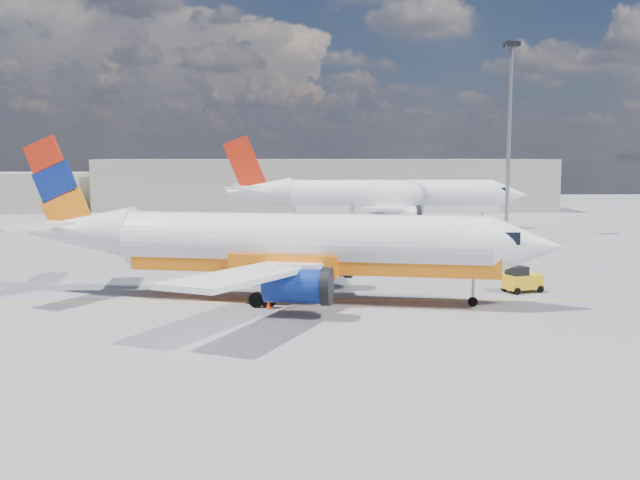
{
  "coord_description": "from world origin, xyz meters",
  "views": [
    {
      "loc": [
        0.71,
        -37.83,
        8.37
      ],
      "look_at": [
        1.96,
        3.81,
        3.5
      ],
      "focal_mm": 40.0,
      "sensor_mm": 36.0,
      "label": 1
    }
  ],
  "objects_px": {
    "main_jet": "(287,245)",
    "second_jet": "(382,197)",
    "gse_tug": "(521,280)",
    "traffic_cone": "(269,305)"
  },
  "relations": [
    {
      "from": "main_jet",
      "to": "second_jet",
      "type": "distance_m",
      "value": 43.56
    },
    {
      "from": "second_jet",
      "to": "main_jet",
      "type": "bearing_deg",
      "value": -104.22
    },
    {
      "from": "main_jet",
      "to": "gse_tug",
      "type": "height_order",
      "value": "main_jet"
    },
    {
      "from": "main_jet",
      "to": "gse_tug",
      "type": "xyz_separation_m",
      "value": [
        14.5,
        2.04,
        -2.48
      ]
    },
    {
      "from": "gse_tug",
      "to": "traffic_cone",
      "type": "distance_m",
      "value": 16.16
    },
    {
      "from": "second_jet",
      "to": "gse_tug",
      "type": "relative_size",
      "value": 13.83
    },
    {
      "from": "main_jet",
      "to": "traffic_cone",
      "type": "bearing_deg",
      "value": -100.12
    },
    {
      "from": "gse_tug",
      "to": "traffic_cone",
      "type": "relative_size",
      "value": 4.91
    },
    {
      "from": "main_jet",
      "to": "second_jet",
      "type": "relative_size",
      "value": 0.9
    },
    {
      "from": "main_jet",
      "to": "second_jet",
      "type": "xyz_separation_m",
      "value": [
        10.53,
        42.26,
        0.38
      ]
    }
  ]
}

